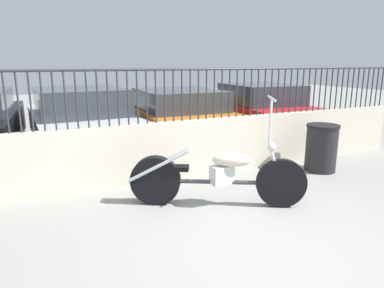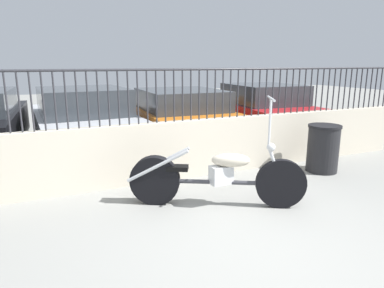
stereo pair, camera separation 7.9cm
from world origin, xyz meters
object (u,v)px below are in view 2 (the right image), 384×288
motorcycle_dark_grey (207,177)px  car_orange (179,115)px  trash_bin (323,148)px  car_silver (83,119)px  car_red (260,109)px

motorcycle_dark_grey → car_orange: bearing=102.4°
trash_bin → car_orange: bearing=115.1°
car_silver → car_orange: bearing=-98.8°
car_silver → car_red: size_ratio=1.02×
trash_bin → car_silver: (-3.55, 3.28, 0.26)m
trash_bin → car_orange: (-1.44, 3.06, 0.23)m
motorcycle_dark_grey → trash_bin: size_ratio=2.59×
car_orange → trash_bin: bearing=-152.9°
car_silver → car_orange: size_ratio=0.97×
trash_bin → car_red: 3.22m
car_silver → motorcycle_dark_grey: bearing=-166.8°
motorcycle_dark_grey → car_silver: motorcycle_dark_grey is taller
motorcycle_dark_grey → car_red: 4.89m
car_red → car_orange: bearing=95.3°
car_orange → car_red: size_ratio=1.06×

